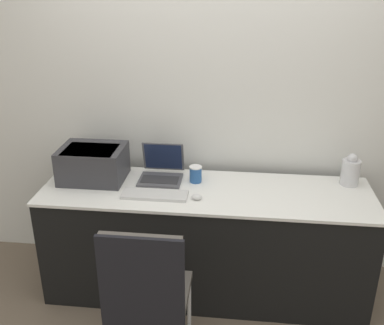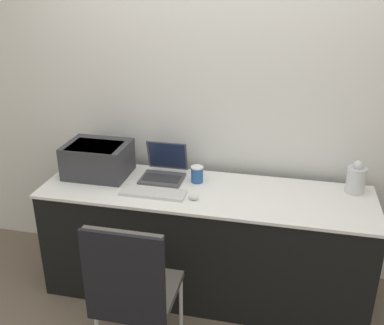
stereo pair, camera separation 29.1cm
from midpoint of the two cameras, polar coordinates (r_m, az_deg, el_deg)
name	(u,v)px [view 2 (the right image)]	position (r m, az deg, el deg)	size (l,w,h in m)	color
ground_plane	(195,317)	(3.14, 3.20, -19.11)	(14.00, 14.00, 0.00)	#6B5B4C
wall_back	(218,98)	(3.15, 5.98, 8.11)	(8.00, 0.05, 2.60)	silver
table	(205,242)	(3.14, 4.32, -10.07)	(2.18, 0.63, 0.79)	black
printer	(98,158)	(3.16, -9.34, 0.49)	(0.43, 0.34, 0.23)	#333338
laptop_left	(164,170)	(3.11, -0.91, -1.03)	(0.29, 0.28, 0.23)	#4C4C51
external_keyboard	(153,193)	(2.89, -2.09, -3.94)	(0.42, 0.14, 0.02)	silver
coffee_cup	(197,174)	(3.04, 3.38, -1.56)	(0.09, 0.09, 0.11)	#285699
mouse	(194,197)	(2.83, 3.16, -4.47)	(0.07, 0.05, 0.04)	silver
metal_pitcher	(356,178)	(3.12, 22.68, -1.95)	(0.12, 0.12, 0.22)	silver
chair	(131,285)	(2.48, -4.28, -15.33)	(0.44, 0.45, 0.95)	#4C4742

